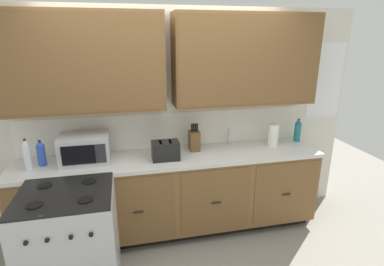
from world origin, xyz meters
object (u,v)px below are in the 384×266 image
knife_block (194,140)px  bottle_blue (41,153)px  toaster (165,150)px  microwave (85,148)px  bottle_teal (298,130)px  bottle_clear (27,155)px  stove_range (71,242)px  paper_towel_roll (273,135)px

knife_block → bottle_blue: knife_block is taller
toaster → bottle_blue: 1.21m
microwave → toaster: bearing=-8.7°
microwave → bottle_blue: bearing=-178.8°
knife_block → bottle_teal: (1.29, 0.03, 0.02)m
bottle_teal → bottle_clear: bottle_clear is taller
bottle_blue → bottle_clear: bearing=-134.7°
stove_range → toaster: toaster is taller
knife_block → paper_towel_roll: bearing=-3.9°
paper_towel_roll → stove_range: bearing=-162.5°
toaster → bottle_blue: size_ratio=1.09×
microwave → bottle_blue: (-0.41, -0.01, -0.01)m
microwave → toaster: 0.81m
stove_range → paper_towel_roll: 2.35m
bottle_teal → knife_block: bearing=-178.8°
bottle_blue → bottle_teal: bottle_teal is taller
microwave → toaster: (0.80, -0.12, -0.04)m
stove_range → bottle_blue: (-0.30, 0.67, 0.58)m
toaster → stove_range: bearing=-148.4°
stove_range → bottle_teal: bearing=17.0°
paper_towel_roll → bottle_blue: size_ratio=1.01×
toaster → knife_block: bearing=28.9°
bottle_blue → microwave: bearing=1.2°
toaster → bottle_teal: size_ratio=1.01×
bottle_blue → paper_towel_roll: bearing=0.4°
microwave → bottle_clear: bearing=-168.1°
stove_range → knife_block: knife_block is taller
paper_towel_roll → toaster: bearing=-174.1°
knife_block → paper_towel_roll: size_ratio=1.19×
paper_towel_roll → bottle_teal: bottle_teal is taller
bottle_blue → bottle_teal: 2.84m
bottle_blue → knife_block: bearing=2.9°
stove_range → microwave: (0.10, 0.68, 0.60)m
paper_towel_roll → bottle_clear: bearing=-177.4°
paper_towel_roll → bottle_blue: (-2.48, -0.02, -0.00)m
knife_block → toaster: bearing=-151.1°
toaster → knife_block: knife_block is taller
microwave → paper_towel_roll: microwave is taller
bottle_clear → toaster: bearing=-0.7°
microwave → bottle_teal: microwave is taller
stove_range → bottle_blue: 0.94m
stove_range → bottle_clear: bottle_clear is taller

